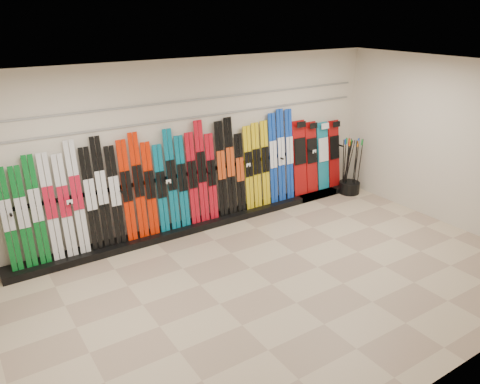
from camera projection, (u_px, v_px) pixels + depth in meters
floor at (272, 284)px, 6.83m from camera, size 8.00×8.00×0.00m
back_wall at (189, 146)px, 8.22m from camera, size 8.00×0.00×8.00m
right_wall at (454, 144)px, 8.32m from camera, size 0.00×5.00×5.00m
ceiling at (278, 74)px, 5.73m from camera, size 8.00×8.00×0.00m
ski_rack_base at (208, 222)px, 8.69m from camera, size 8.00×0.40×0.12m
skis at (173, 182)px, 8.07m from camera, size 5.37×0.22×1.84m
snowboards at (316, 156)px, 9.83m from camera, size 1.27×0.24×1.54m
pole_bin at (349, 187)px, 10.17m from camera, size 0.44×0.44×0.25m
ski_poles at (350, 166)px, 10.01m from camera, size 0.40×0.38×1.18m
slatwall_rail_0 at (188, 118)px, 8.03m from camera, size 7.60×0.02×0.03m
slatwall_rail_1 at (187, 101)px, 7.92m from camera, size 7.60×0.02×0.03m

